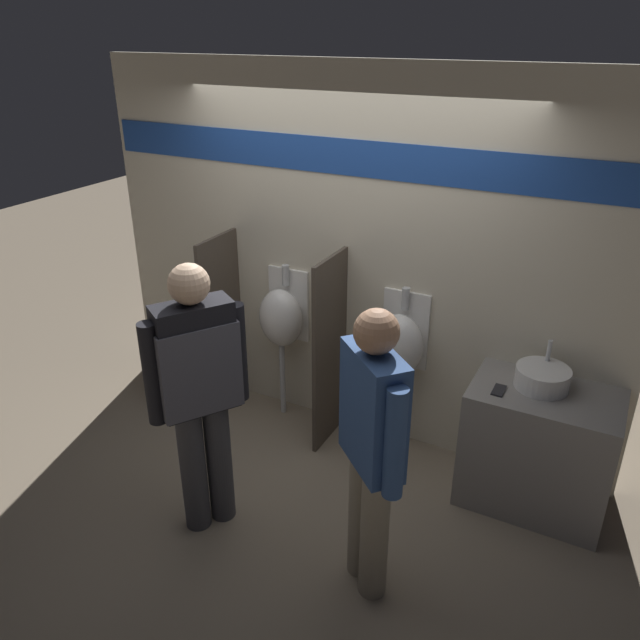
{
  "coord_description": "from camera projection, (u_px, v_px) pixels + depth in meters",
  "views": [
    {
      "loc": [
        1.8,
        -3.25,
        2.88
      ],
      "look_at": [
        0.0,
        0.17,
        1.05
      ],
      "focal_mm": 35.0,
      "sensor_mm": 36.0,
      "label": 1
    }
  ],
  "objects": [
    {
      "name": "divider_mid",
      "position": [
        330.0,
        352.0,
        4.54
      ],
      "size": [
        0.03,
        0.5,
        1.46
      ],
      "color": "#4C4238",
      "rests_on": "ground_plane"
    },
    {
      "name": "toilet",
      "position": [
        177.0,
        360.0,
        5.3
      ],
      "size": [
        0.38,
        0.54,
        0.87
      ],
      "color": "white",
      "rests_on": "ground_plane"
    },
    {
      "name": "person_in_vest",
      "position": [
        198.0,
        383.0,
        3.59
      ],
      "size": [
        0.44,
        0.53,
        1.75
      ],
      "rotation": [
        0.0,
        0.0,
        1.0
      ],
      "color": "#3D3D42",
      "rests_on": "ground_plane"
    },
    {
      "name": "ground_plane",
      "position": [
        309.0,
        457.0,
        4.6
      ],
      "size": [
        16.0,
        16.0,
        0.0
      ],
      "primitive_type": "plane",
      "color": "gray"
    },
    {
      "name": "divider_near_counter",
      "position": [
        222.0,
        325.0,
        4.94
      ],
      "size": [
        0.03,
        0.5,
        1.46
      ],
      "color": "#4C4238",
      "rests_on": "ground_plane"
    },
    {
      "name": "urinal_far",
      "position": [
        399.0,
        345.0,
        4.38
      ],
      "size": [
        0.36,
        0.27,
        1.25
      ],
      "color": "silver",
      "rests_on": "ground_plane"
    },
    {
      "name": "sink_basin",
      "position": [
        542.0,
        378.0,
        3.86
      ],
      "size": [
        0.33,
        0.33,
        0.27
      ],
      "color": "white",
      "rests_on": "sink_counter"
    },
    {
      "name": "person_with_lanyard",
      "position": [
        372.0,
        445.0,
        3.19
      ],
      "size": [
        0.47,
        0.43,
        1.7
      ],
      "rotation": [
        0.0,
        0.0,
        2.41
      ],
      "color": "gray",
      "rests_on": "ground_plane"
    },
    {
      "name": "sink_counter",
      "position": [
        537.0,
        449.0,
        4.01
      ],
      "size": [
        0.9,
        0.57,
        0.84
      ],
      "color": "gray",
      "rests_on": "ground_plane"
    },
    {
      "name": "urinal_near_counter",
      "position": [
        282.0,
        318.0,
        4.79
      ],
      "size": [
        0.36,
        0.27,
        1.25
      ],
      "color": "silver",
      "rests_on": "ground_plane"
    },
    {
      "name": "cell_phone",
      "position": [
        499.0,
        390.0,
        3.85
      ],
      "size": [
        0.07,
        0.14,
        0.01
      ],
      "color": "#232328",
      "rests_on": "sink_counter"
    },
    {
      "name": "display_wall",
      "position": [
        348.0,
        258.0,
        4.49
      ],
      "size": [
        4.04,
        0.07,
        2.7
      ],
      "color": "beige",
      "rests_on": "ground_plane"
    }
  ]
}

